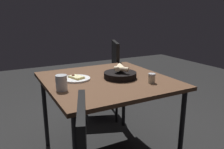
{
  "coord_description": "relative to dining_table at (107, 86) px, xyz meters",
  "views": [
    {
      "loc": [
        1.64,
        -0.82,
        1.29
      ],
      "look_at": [
        0.07,
        0.01,
        0.81
      ],
      "focal_mm": 36.26,
      "sensor_mm": 36.0,
      "label": 1
    }
  ],
  "objects": [
    {
      "name": "beer_glass",
      "position": [
        0.11,
        -0.42,
        0.11
      ],
      "size": [
        0.08,
        0.08,
        0.11
      ],
      "color": "silver",
      "rests_on": "dining_table"
    },
    {
      "name": "pepper_shaker",
      "position": [
        0.27,
        0.26,
        0.1
      ],
      "size": [
        0.06,
        0.06,
        0.08
      ],
      "color": "#BFB299",
      "rests_on": "dining_table"
    },
    {
      "name": "bread_basket",
      "position": [
        0.04,
        0.11,
        0.1
      ],
      "size": [
        0.28,
        0.28,
        0.11
      ],
      "color": "black",
      "rests_on": "dining_table"
    },
    {
      "name": "chair_near",
      "position": [
        -0.77,
        0.39,
        -0.16
      ],
      "size": [
        0.57,
        0.57,
        0.96
      ],
      "color": "black",
      "rests_on": "ground"
    },
    {
      "name": "dining_table",
      "position": [
        0.0,
        0.0,
        0.0
      ],
      "size": [
        1.03,
        1.01,
        0.75
      ],
      "color": "brown",
      "rests_on": "ground"
    },
    {
      "name": "pizza_plate",
      "position": [
        -0.1,
        -0.23,
        0.07
      ],
      "size": [
        0.23,
        0.23,
        0.04
      ],
      "color": "white",
      "rests_on": "dining_table"
    }
  ]
}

